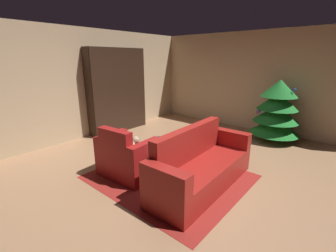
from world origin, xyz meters
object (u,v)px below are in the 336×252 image
book_stack_on_table (171,146)px  bottle_on_table (159,145)px  couch_red (201,167)px  decorated_tree (277,111)px  armchair_red (127,158)px  bookshelf_unit (121,91)px  coffee_table (170,152)px

book_stack_on_table → bottle_on_table: 0.21m
couch_red → decorated_tree: 2.95m
couch_red → decorated_tree: decorated_tree is taller
decorated_tree → bottle_on_table: bearing=-106.8°
couch_red → armchair_red: bearing=-154.5°
bookshelf_unit → decorated_tree: bookshelf_unit is taller
book_stack_on_table → decorated_tree: decorated_tree is taller
bookshelf_unit → armchair_red: bearing=-37.1°
bookshelf_unit → armchair_red: 2.80m
couch_red → book_stack_on_table: couch_red is taller
coffee_table → decorated_tree: (0.82, 2.95, 0.32)m
couch_red → book_stack_on_table: (-0.55, -0.05, 0.22)m
couch_red → bottle_on_table: couch_red is taller
armchair_red → couch_red: (1.12, 0.53, -0.01)m
decorated_tree → couch_red: bearing=-94.4°
book_stack_on_table → bottle_on_table: bearing=-139.9°
couch_red → coffee_table: (-0.60, -0.04, 0.11)m
armchair_red → coffee_table: armchair_red is taller
couch_red → bottle_on_table: (-0.71, -0.18, 0.25)m
bookshelf_unit → couch_red: (3.27, -1.10, -0.76)m
armchair_red → bottle_on_table: (0.41, 0.35, 0.24)m
coffee_table → bottle_on_table: bottle_on_table is taller
armchair_red → bookshelf_unit: bearing=142.9°
coffee_table → decorated_tree: decorated_tree is taller
book_stack_on_table → bottle_on_table: bottle_on_table is taller
bookshelf_unit → coffee_table: bearing=-23.0°
armchair_red → decorated_tree: 3.72m
armchair_red → book_stack_on_table: size_ratio=4.38×
book_stack_on_table → decorated_tree: size_ratio=0.15×
armchair_red → couch_red: size_ratio=0.47×
bookshelf_unit → coffee_table: size_ratio=3.28×
coffee_table → bottle_on_table: bearing=-128.6°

